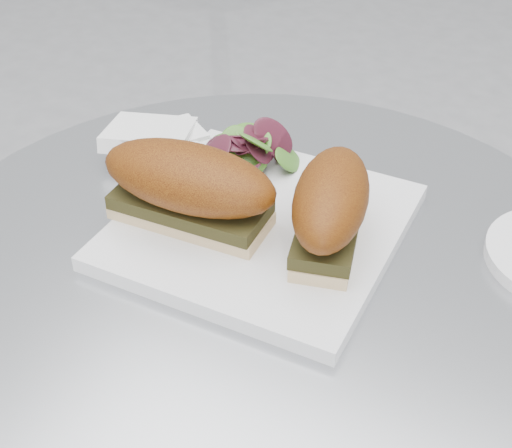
% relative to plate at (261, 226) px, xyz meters
% --- Properties ---
extents(table, '(0.70, 0.70, 0.73)m').
position_rel_plate_xyz_m(table, '(0.03, -0.05, -0.25)').
color(table, '#A5A8AC').
rests_on(table, ground).
extents(plate, '(0.27, 0.27, 0.02)m').
position_rel_plate_xyz_m(plate, '(0.00, 0.00, 0.00)').
color(plate, silver).
rests_on(plate, table).
extents(sandwich_left, '(0.18, 0.09, 0.08)m').
position_rel_plate_xyz_m(sandwich_left, '(-0.06, -0.03, 0.05)').
color(sandwich_left, '#D9B787').
rests_on(sandwich_left, plate).
extents(sandwich_right, '(0.10, 0.16, 0.08)m').
position_rel_plate_xyz_m(sandwich_right, '(0.07, 0.00, 0.05)').
color(sandwich_right, '#D9B787').
rests_on(sandwich_right, plate).
extents(salad, '(0.10, 0.10, 0.05)m').
position_rel_plate_xyz_m(salad, '(-0.05, 0.08, 0.03)').
color(salad, '#4E8C2D').
rests_on(salad, plate).
extents(napkin, '(0.14, 0.14, 0.02)m').
position_rel_plate_xyz_m(napkin, '(-0.17, 0.07, 0.00)').
color(napkin, white).
rests_on(napkin, table).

